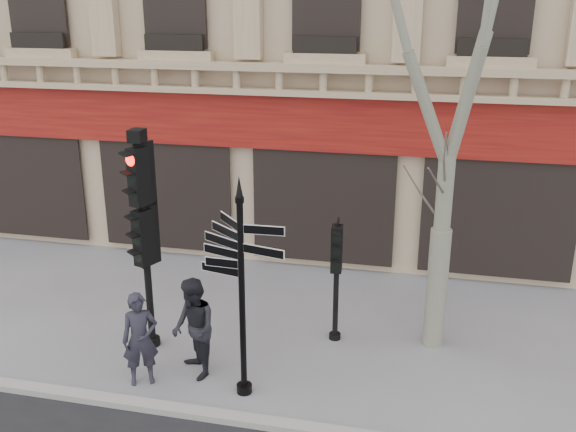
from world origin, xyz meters
name	(u,v)px	position (x,y,z in m)	size (l,w,h in m)	color
ground	(273,375)	(0.00, 0.00, 0.00)	(80.00, 80.00, 0.00)	slate
kerb	(251,421)	(0.00, -1.40, 0.06)	(80.00, 0.25, 0.12)	gray
fingerpost	(241,252)	(-0.35, -0.59, 2.54)	(2.08, 2.08, 3.79)	black
traffic_signal_main	(143,214)	(-2.51, 0.51, 2.64)	(0.55, 0.47, 4.18)	black
traffic_signal_secondary	(337,261)	(0.85, 1.53, 1.64)	(0.42, 0.32, 2.35)	black
pedestrian_a	(140,339)	(-2.14, -0.69, 0.83)	(0.61, 0.40, 1.67)	#23212C
pedestrian_b	(194,329)	(-1.34, -0.27, 0.91)	(0.88, 0.69, 1.81)	black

